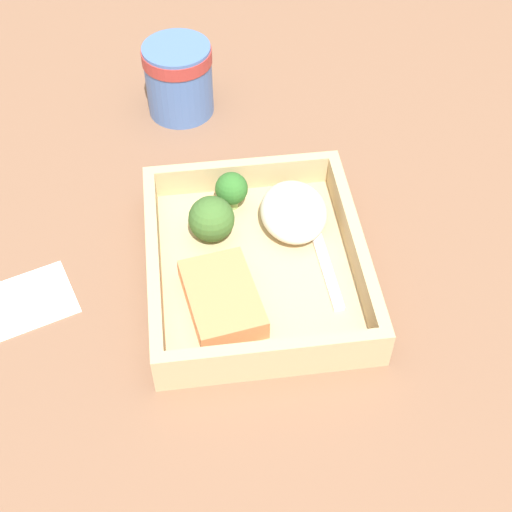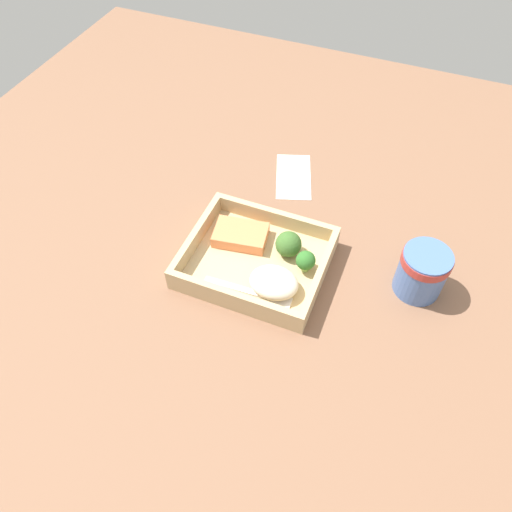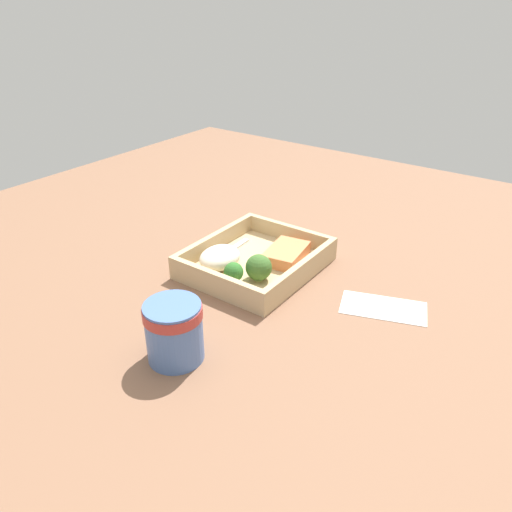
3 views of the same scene
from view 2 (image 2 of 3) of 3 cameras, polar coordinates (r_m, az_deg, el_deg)
ground_plane at (r=92.54cm, az=-0.00°, el=-1.45°), size 160.00×160.00×2.00cm
takeout_tray at (r=91.28cm, az=-0.00°, el=-0.83°), size 25.14×21.44×1.20cm
tray_rim at (r=89.50cm, az=-0.00°, el=0.08°), size 25.14×21.44×3.39cm
salmon_fillet at (r=93.38cm, az=-1.77°, el=2.41°), size 10.74×7.98×2.36cm
mashed_potatoes at (r=85.51cm, az=2.06°, el=-3.05°), size 8.60×7.01×3.93cm
broccoli_floret_1 at (r=90.36cm, az=3.73°, el=1.33°), size 4.79×4.79×4.90cm
broccoli_floret_2 at (r=88.08cm, az=5.69°, el=-0.55°), size 3.52×3.52×4.39cm
fork at (r=86.34cm, az=-0.30°, el=-4.23°), size 15.86×2.35×0.44cm
paper_cup at (r=89.23cm, az=18.51°, el=-1.55°), size 8.45×8.45×9.12cm
receipt_slip at (r=108.61cm, az=4.32°, el=9.07°), size 11.53×15.78×0.24cm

